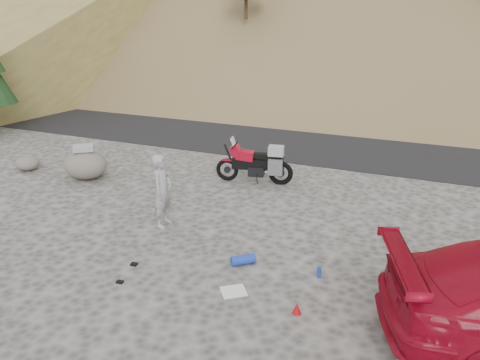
# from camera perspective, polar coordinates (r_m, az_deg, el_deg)

# --- Properties ---
(ground) EXTENTS (140.00, 140.00, 0.00)m
(ground) POSITION_cam_1_polar(r_m,az_deg,el_deg) (10.93, -7.59, -5.70)
(ground) COLOR #403E3B
(ground) RESTS_ON ground
(road) EXTENTS (120.00, 7.00, 0.05)m
(road) POSITION_cam_1_polar(r_m,az_deg,el_deg) (18.77, 6.28, 5.48)
(road) COLOR black
(road) RESTS_ON ground
(motorcycle) EXTENTS (2.23, 0.90, 1.34)m
(motorcycle) POSITION_cam_1_polar(r_m,az_deg,el_deg) (13.35, 2.17, 1.99)
(motorcycle) COLOR black
(motorcycle) RESTS_ON ground
(man) EXTENTS (0.45, 0.65, 1.71)m
(man) POSITION_cam_1_polar(r_m,az_deg,el_deg) (11.09, -9.19, -5.42)
(man) COLOR #98989E
(man) RESTS_ON ground
(boulder) EXTENTS (1.65, 1.55, 1.03)m
(boulder) POSITION_cam_1_polar(r_m,az_deg,el_deg) (14.47, -18.35, 1.90)
(boulder) COLOR #5A534D
(boulder) RESTS_ON ground
(small_rock) EXTENTS (0.83, 0.76, 0.45)m
(small_rock) POSITION_cam_1_polar(r_m,az_deg,el_deg) (15.94, -24.50, 1.88)
(small_rock) COLOR #5A534D
(small_rock) RESTS_ON ground
(gear_white_cloth) EXTENTS (0.58, 0.57, 0.01)m
(gear_white_cloth) POSITION_cam_1_polar(r_m,az_deg,el_deg) (8.57, -0.79, -13.41)
(gear_white_cloth) COLOR white
(gear_white_cloth) RESTS_ON ground
(gear_blue_mat) EXTENTS (0.50, 0.46, 0.19)m
(gear_blue_mat) POSITION_cam_1_polar(r_m,az_deg,el_deg) (9.33, 0.40, -9.70)
(gear_blue_mat) COLOR #1C38A9
(gear_blue_mat) RESTS_ON ground
(gear_bottle) EXTENTS (0.10, 0.10, 0.22)m
(gear_bottle) POSITION_cam_1_polar(r_m,az_deg,el_deg) (9.03, 9.61, -11.02)
(gear_bottle) COLOR #1C38A9
(gear_bottle) RESTS_ON ground
(gear_funnel) EXTENTS (0.19, 0.19, 0.20)m
(gear_funnel) POSITION_cam_1_polar(r_m,az_deg,el_deg) (8.05, 6.94, -15.27)
(gear_funnel) COLOR #A80B0F
(gear_funnel) RESTS_ON ground
(gear_glove_a) EXTENTS (0.13, 0.10, 0.04)m
(gear_glove_a) POSITION_cam_1_polar(r_m,az_deg,el_deg) (9.07, -14.44, -11.94)
(gear_glove_a) COLOR black
(gear_glove_a) RESTS_ON ground
(gear_glove_b) EXTENTS (0.14, 0.11, 0.04)m
(gear_glove_b) POSITION_cam_1_polar(r_m,az_deg,el_deg) (9.56, -12.79, -9.98)
(gear_glove_b) COLOR black
(gear_glove_b) RESTS_ON ground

